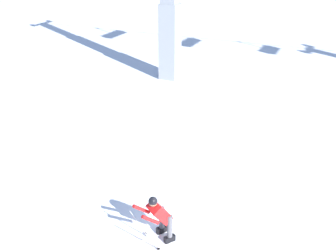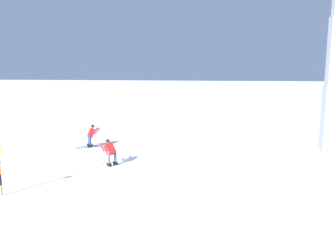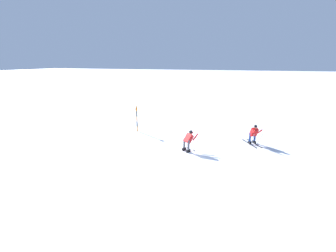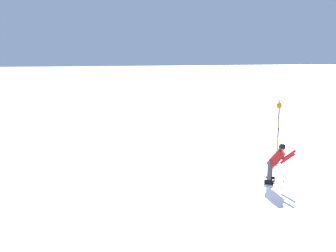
{
  "view_description": "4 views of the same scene",
  "coord_description": "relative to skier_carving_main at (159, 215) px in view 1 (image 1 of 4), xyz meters",
  "views": [
    {
      "loc": [
        2.41,
        -7.92,
        6.72
      ],
      "look_at": [
        -1.81,
        1.54,
        1.89
      ],
      "focal_mm": 42.69,
      "sensor_mm": 36.0,
      "label": 1
    },
    {
      "loc": [
        15.59,
        4.59,
        4.8
      ],
      "look_at": [
        -0.99,
        2.04,
        2.07
      ],
      "focal_mm": 37.52,
      "sensor_mm": 36.0,
      "label": 2
    },
    {
      "loc": [
        -3.75,
        12.18,
        5.47
      ],
      "look_at": [
        -0.66,
        2.41,
        2.51
      ],
      "focal_mm": 24.28,
      "sensor_mm": 36.0,
      "label": 3
    },
    {
      "loc": [
        -12.27,
        5.52,
        4.07
      ],
      "look_at": [
        -0.93,
        2.61,
        2.01
      ],
      "focal_mm": 43.92,
      "sensor_mm": 36.0,
      "label": 4
    }
  ],
  "objects": [
    {
      "name": "ground_plane",
      "position": [
        0.95,
        0.91,
        -0.74
      ],
      "size": [
        260.0,
        260.0,
        0.0
      ],
      "primitive_type": "plane",
      "color": "white"
    },
    {
      "name": "skier_carving_main",
      "position": [
        0.0,
        0.0,
        0.0
      ],
      "size": [
        1.4,
        1.63,
        1.44
      ],
      "color": "white",
      "rests_on": "ground_plane"
    }
  ]
}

